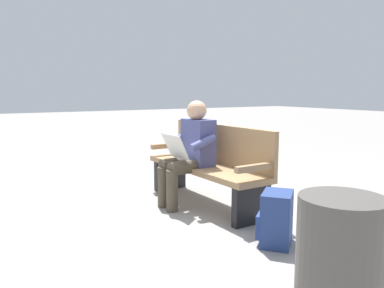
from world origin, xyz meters
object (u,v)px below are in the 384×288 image
object	(u,v)px
bench_near	(210,164)
person_seated	(190,150)
backpack	(276,219)
trash_bin	(339,278)

from	to	relation	value
bench_near	person_seated	xyz separation A→B (m)	(0.05, 0.24, 0.17)
backpack	trash_bin	size ratio (longest dim) A/B	0.56
person_seated	trash_bin	xyz separation A→B (m)	(-2.51, 0.65, -0.23)
person_seated	backpack	distance (m)	1.40
backpack	trash_bin	xyz separation A→B (m)	(-1.17, 0.70, 0.18)
bench_near	trash_bin	bearing A→B (deg)	158.28
person_seated	trash_bin	bearing A→B (deg)	163.57
bench_near	trash_bin	size ratio (longest dim) A/B	2.27
bench_near	person_seated	world-z (taller)	person_seated
bench_near	backpack	size ratio (longest dim) A/B	4.03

